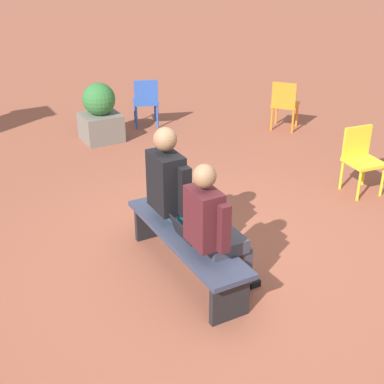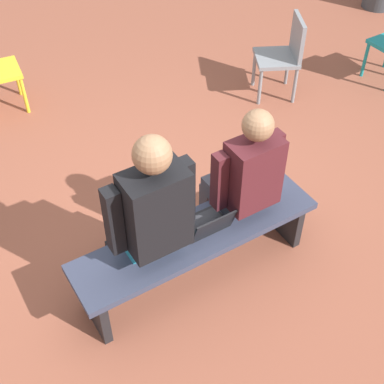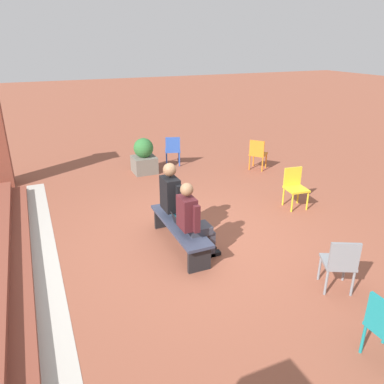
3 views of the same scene
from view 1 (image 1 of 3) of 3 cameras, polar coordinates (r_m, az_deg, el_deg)
name	(u,v)px [view 1 (image 1 of 3)]	position (r m, az deg, el deg)	size (l,w,h in m)	color
ground_plane	(219,262)	(5.53, 2.91, -7.48)	(60.00, 60.00, 0.00)	brown
bench	(186,242)	(5.18, -0.67, -5.35)	(1.80, 0.44, 0.45)	#33384C
person_student	(214,227)	(4.72, 2.38, -3.73)	(0.53, 0.67, 1.33)	#383842
person_adult	(177,191)	(5.27, -1.65, 0.13)	(0.59, 0.75, 1.43)	teal
laptop	(188,233)	(5.04, -0.39, -4.36)	(0.32, 0.29, 0.21)	black
plastic_chair_far_left	(285,102)	(9.22, 9.86, 9.41)	(0.59, 0.59, 0.84)	orange
plastic_chair_mid_courtyard	(146,100)	(9.28, -4.95, 9.80)	(0.53, 0.53, 0.84)	#2D56B7
plastic_chair_foreground	(361,156)	(7.16, 17.56, 3.70)	(0.47, 0.47, 0.84)	gold
planter	(100,114)	(8.74, -9.79, 8.18)	(0.60, 0.60, 0.94)	#6B665B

